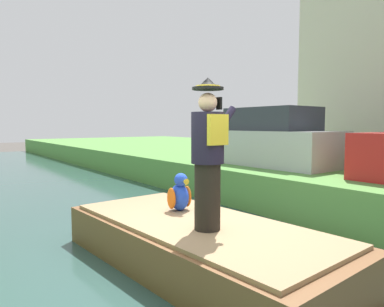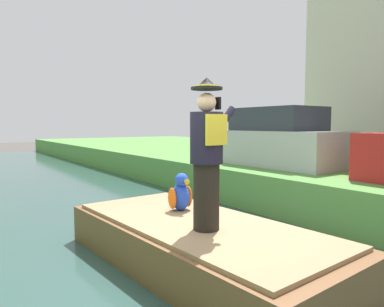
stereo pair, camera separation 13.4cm
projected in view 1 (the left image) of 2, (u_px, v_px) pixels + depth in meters
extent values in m
plane|color=#4C4742|center=(205.00, 277.00, 4.70)|extent=(80.00, 80.00, 0.00)
cube|color=#2D4C47|center=(205.00, 273.00, 4.69)|extent=(5.33, 48.00, 0.10)
cube|color=brown|center=(198.00, 245.00, 4.80)|extent=(2.07, 4.31, 0.56)
cube|color=#997A56|center=(198.00, 223.00, 4.77)|extent=(1.91, 3.97, 0.05)
cylinder|color=black|center=(207.00, 197.00, 4.37)|extent=(0.32, 0.32, 0.82)
cylinder|color=black|center=(208.00, 138.00, 4.31)|extent=(0.40, 0.40, 0.62)
cube|color=gold|center=(218.00, 130.00, 4.15)|extent=(0.28, 0.06, 0.36)
sphere|color=#DBA884|center=(208.00, 102.00, 4.28)|extent=(0.23, 0.23, 0.23)
cylinder|color=black|center=(208.00, 89.00, 4.26)|extent=(0.38, 0.38, 0.03)
cone|color=black|center=(208.00, 83.00, 4.26)|extent=(0.26, 0.26, 0.12)
cylinder|color=gold|center=(208.00, 86.00, 4.26)|extent=(0.29, 0.29, 0.02)
cylinder|color=black|center=(224.00, 123.00, 4.39)|extent=(0.38, 0.09, 0.43)
cube|color=black|center=(219.00, 103.00, 4.31)|extent=(0.03, 0.08, 0.15)
ellipsoid|color=blue|center=(179.00, 197.00, 5.35)|extent=(0.26, 0.32, 0.40)
sphere|color=blue|center=(181.00, 180.00, 5.30)|extent=(0.20, 0.20, 0.20)
cone|color=yellow|center=(185.00, 181.00, 5.22)|extent=(0.09, 0.09, 0.09)
ellipsoid|color=orange|center=(172.00, 198.00, 5.27)|extent=(0.08, 0.20, 0.32)
ellipsoid|color=orange|center=(187.00, 196.00, 5.44)|extent=(0.08, 0.20, 0.32)
cube|color=#B7B7BC|center=(266.00, 147.00, 9.61)|extent=(1.77, 4.03, 0.90)
cube|color=#2D333D|center=(272.00, 119.00, 9.39)|extent=(1.48, 2.22, 0.60)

